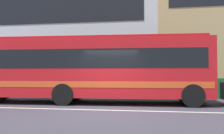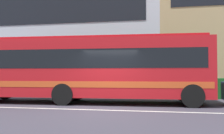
% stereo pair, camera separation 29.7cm
% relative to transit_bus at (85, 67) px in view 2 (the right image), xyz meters
% --- Properties ---
extents(ground_plane, '(160.00, 160.00, 0.00)m').
position_rel_transit_bus_xyz_m(ground_plane, '(1.49, -2.31, -1.78)').
color(ground_plane, '#3E3A48').
extents(lane_centre_line, '(60.00, 0.16, 0.01)m').
position_rel_transit_bus_xyz_m(lane_centre_line, '(1.49, -2.31, -1.77)').
color(lane_centre_line, silver).
rests_on(lane_centre_line, ground_plane).
extents(hedge_row_far, '(13.38, 1.10, 1.19)m').
position_rel_transit_bus_xyz_m(hedge_row_far, '(1.88, 3.63, -1.18)').
color(hedge_row_far, '#1F6527').
rests_on(hedge_row_far, ground_plane).
extents(apartment_block_left, '(25.35, 10.28, 11.39)m').
position_rel_transit_bus_xyz_m(apartment_block_left, '(-8.90, 11.51, 3.92)').
color(apartment_block_left, silver).
rests_on(apartment_block_left, ground_plane).
extents(transit_bus, '(12.12, 3.14, 3.22)m').
position_rel_transit_bus_xyz_m(transit_bus, '(0.00, 0.00, 0.00)').
color(transit_bus, red).
rests_on(transit_bus, ground_plane).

